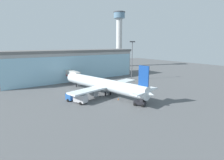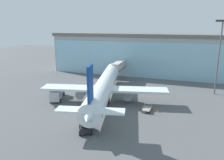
# 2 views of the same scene
# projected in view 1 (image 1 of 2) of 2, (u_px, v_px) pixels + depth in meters

# --- Properties ---
(ground) EXTENTS (240.00, 240.00, 0.00)m
(ground) POSITION_uv_depth(u_px,v_px,m) (122.00, 99.00, 55.91)
(ground) COLOR #545659
(terminal_building) EXTENTS (64.92, 15.75, 14.35)m
(terminal_building) POSITION_uv_depth(u_px,v_px,m) (72.00, 64.00, 86.87)
(terminal_building) COLOR #A1A1A1
(terminal_building) RESTS_ON ground
(jet_bridge) EXTENTS (2.83, 12.53, 5.90)m
(jet_bridge) POSITION_uv_depth(u_px,v_px,m) (72.00, 74.00, 75.51)
(jet_bridge) COLOR beige
(jet_bridge) RESTS_ON ground
(control_tower) EXTENTS (8.71, 8.71, 40.59)m
(control_tower) POSITION_uv_depth(u_px,v_px,m) (119.00, 34.00, 132.49)
(control_tower) COLOR silver
(control_tower) RESTS_ON ground
(apron_light_mast) EXTENTS (3.20, 0.40, 18.48)m
(apron_light_mast) POSITION_uv_depth(u_px,v_px,m) (132.00, 57.00, 83.66)
(apron_light_mast) COLOR #59595E
(apron_light_mast) RESTS_ON ground
(airplane) EXTENTS (28.74, 39.58, 11.34)m
(airplane) POSITION_uv_depth(u_px,v_px,m) (103.00, 84.00, 60.13)
(airplane) COLOR white
(airplane) RESTS_ON ground
(catering_truck) EXTENTS (4.71, 7.60, 2.65)m
(catering_truck) POSITION_uv_depth(u_px,v_px,m) (77.00, 98.00, 52.03)
(catering_truck) COLOR #2659A5
(catering_truck) RESTS_ON ground
(baggage_cart) EXTENTS (1.66, 2.83, 1.50)m
(baggage_cart) POSITION_uv_depth(u_px,v_px,m) (133.00, 90.00, 63.94)
(baggage_cart) COLOR #9E998C
(baggage_cart) RESTS_ON ground
(pushback_tug) EXTENTS (3.27, 3.68, 2.30)m
(pushback_tug) POSITION_uv_depth(u_px,v_px,m) (140.00, 102.00, 49.47)
(pushback_tug) COLOR black
(pushback_tug) RESTS_ON ground
(safety_cone_nose) EXTENTS (0.36, 0.36, 0.55)m
(safety_cone_nose) POSITION_uv_depth(u_px,v_px,m) (118.00, 99.00, 54.68)
(safety_cone_nose) COLOR orange
(safety_cone_nose) RESTS_ON ground
(safety_cone_wingtip) EXTENTS (0.36, 0.36, 0.55)m
(safety_cone_wingtip) POSITION_uv_depth(u_px,v_px,m) (137.00, 90.00, 65.43)
(safety_cone_wingtip) COLOR orange
(safety_cone_wingtip) RESTS_ON ground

